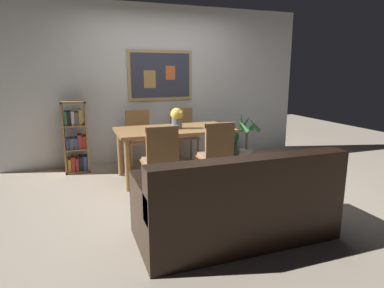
{
  "coord_description": "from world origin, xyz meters",
  "views": [
    {
      "loc": [
        -1.43,
        -3.85,
        1.53
      ],
      "look_at": [
        -0.09,
        -0.14,
        0.65
      ],
      "focal_mm": 30.75,
      "sensor_mm": 36.0,
      "label": 1
    }
  ],
  "objects_px": {
    "dining_chair_near_right": "(216,151)",
    "dining_chair_far_left": "(139,134)",
    "dining_table": "(174,135)",
    "dining_chair_near_left": "(161,156)",
    "flower_vase": "(177,117)",
    "leather_couch": "(237,206)",
    "dining_chair_far_right": "(183,131)",
    "bookshelf": "(76,140)",
    "potted_palm": "(247,141)",
    "tv_remote": "(210,125)",
    "potted_ivy": "(230,141)"
  },
  "relations": [
    {
      "from": "dining_chair_near_right",
      "to": "dining_chair_far_left",
      "type": "xyz_separation_m",
      "value": [
        -0.7,
        1.47,
        0.0
      ]
    },
    {
      "from": "dining_table",
      "to": "dining_chair_near_left",
      "type": "distance_m",
      "value": 0.85
    },
    {
      "from": "flower_vase",
      "to": "leather_couch",
      "type": "bearing_deg",
      "value": -90.74
    },
    {
      "from": "dining_chair_near_left",
      "to": "leather_couch",
      "type": "relative_size",
      "value": 0.51
    },
    {
      "from": "leather_couch",
      "to": "dining_chair_near_left",
      "type": "bearing_deg",
      "value": 109.18
    },
    {
      "from": "dining_chair_far_right",
      "to": "bookshelf",
      "type": "distance_m",
      "value": 1.73
    },
    {
      "from": "dining_table",
      "to": "leather_couch",
      "type": "height_order",
      "value": "leather_couch"
    },
    {
      "from": "bookshelf",
      "to": "leather_couch",
      "type": "bearing_deg",
      "value": -63.51
    },
    {
      "from": "dining_chair_far_right",
      "to": "potted_palm",
      "type": "bearing_deg",
      "value": -15.78
    },
    {
      "from": "dining_table",
      "to": "bookshelf",
      "type": "relative_size",
      "value": 1.5
    },
    {
      "from": "tv_remote",
      "to": "flower_vase",
      "type": "bearing_deg",
      "value": -176.03
    },
    {
      "from": "dining_chair_far_right",
      "to": "potted_ivy",
      "type": "relative_size",
      "value": 1.66
    },
    {
      "from": "dining_table",
      "to": "leather_couch",
      "type": "relative_size",
      "value": 0.91
    },
    {
      "from": "flower_vase",
      "to": "tv_remote",
      "type": "relative_size",
      "value": 1.82
    },
    {
      "from": "dining_chair_near_right",
      "to": "dining_chair_far_left",
      "type": "height_order",
      "value": "same"
    },
    {
      "from": "potted_ivy",
      "to": "flower_vase",
      "type": "xyz_separation_m",
      "value": [
        -1.3,
        -0.91,
        0.61
      ]
    },
    {
      "from": "dining_chair_far_left",
      "to": "tv_remote",
      "type": "relative_size",
      "value": 5.63
    },
    {
      "from": "leather_couch",
      "to": "flower_vase",
      "type": "distance_m",
      "value": 1.99
    },
    {
      "from": "leather_couch",
      "to": "potted_palm",
      "type": "relative_size",
      "value": 2.17
    },
    {
      "from": "dining_chair_near_left",
      "to": "tv_remote",
      "type": "xyz_separation_m",
      "value": [
        0.97,
        0.76,
        0.2
      ]
    },
    {
      "from": "dining_chair_far_right",
      "to": "potted_ivy",
      "type": "height_order",
      "value": "dining_chair_far_right"
    },
    {
      "from": "dining_chair_near_right",
      "to": "potted_ivy",
      "type": "bearing_deg",
      "value": 58.22
    },
    {
      "from": "leather_couch",
      "to": "tv_remote",
      "type": "distance_m",
      "value": 2.06
    },
    {
      "from": "dining_chair_far_left",
      "to": "flower_vase",
      "type": "relative_size",
      "value": 3.09
    },
    {
      "from": "potted_palm",
      "to": "dining_chair_near_right",
      "type": "bearing_deg",
      "value": -133.01
    },
    {
      "from": "dining_chair_far_right",
      "to": "bookshelf",
      "type": "xyz_separation_m",
      "value": [
        -1.73,
        0.01,
        -0.04
      ]
    },
    {
      "from": "dining_chair_near_left",
      "to": "potted_ivy",
      "type": "distance_m",
      "value": 2.4
    },
    {
      "from": "dining_table",
      "to": "leather_couch",
      "type": "xyz_separation_m",
      "value": [
        0.01,
        -1.92,
        -0.32
      ]
    },
    {
      "from": "dining_chair_near_right",
      "to": "potted_palm",
      "type": "height_order",
      "value": "dining_chair_near_right"
    },
    {
      "from": "dining_chair_far_right",
      "to": "leather_couch",
      "type": "bearing_deg",
      "value": -98.09
    },
    {
      "from": "dining_chair_near_right",
      "to": "bookshelf",
      "type": "xyz_separation_m",
      "value": [
        -1.67,
        1.5,
        -0.04
      ]
    },
    {
      "from": "dining_chair_near_right",
      "to": "potted_palm",
      "type": "relative_size",
      "value": 1.1
    },
    {
      "from": "potted_ivy",
      "to": "bookshelf",
      "type": "bearing_deg",
      "value": -177.58
    },
    {
      "from": "tv_remote",
      "to": "bookshelf",
      "type": "bearing_deg",
      "value": 158.23
    },
    {
      "from": "dining_chair_far_left",
      "to": "dining_chair_near_left",
      "type": "bearing_deg",
      "value": -91.33
    },
    {
      "from": "bookshelf",
      "to": "potted_palm",
      "type": "relative_size",
      "value": 1.32
    },
    {
      "from": "leather_couch",
      "to": "tv_remote",
      "type": "bearing_deg",
      "value": 73.95
    },
    {
      "from": "flower_vase",
      "to": "tv_remote",
      "type": "height_order",
      "value": "flower_vase"
    },
    {
      "from": "potted_ivy",
      "to": "dining_chair_far_left",
      "type": "bearing_deg",
      "value": -175.27
    },
    {
      "from": "dining_table",
      "to": "potted_ivy",
      "type": "xyz_separation_m",
      "value": [
        1.33,
        0.89,
        -0.36
      ]
    },
    {
      "from": "potted_ivy",
      "to": "potted_palm",
      "type": "height_order",
      "value": "potted_palm"
    },
    {
      "from": "dining_chair_far_left",
      "to": "bookshelf",
      "type": "xyz_separation_m",
      "value": [
        -0.97,
        0.03,
        -0.04
      ]
    },
    {
      "from": "dining_chair_far_left",
      "to": "potted_ivy",
      "type": "distance_m",
      "value": 1.73
    },
    {
      "from": "dining_chair_near_left",
      "to": "flower_vase",
      "type": "height_order",
      "value": "flower_vase"
    },
    {
      "from": "leather_couch",
      "to": "potted_palm",
      "type": "height_order",
      "value": "leather_couch"
    },
    {
      "from": "bookshelf",
      "to": "dining_chair_near_right",
      "type": "bearing_deg",
      "value": -42.0
    },
    {
      "from": "dining_chair_near_left",
      "to": "leather_couch",
      "type": "distance_m",
      "value": 1.27
    },
    {
      "from": "dining_chair_far_right",
      "to": "flower_vase",
      "type": "distance_m",
      "value": 0.93
    },
    {
      "from": "dining_chair_far_right",
      "to": "dining_chair_far_left",
      "type": "distance_m",
      "value": 0.76
    },
    {
      "from": "dining_table",
      "to": "bookshelf",
      "type": "xyz_separation_m",
      "value": [
        -1.34,
        0.77,
        -0.14
      ]
    }
  ]
}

